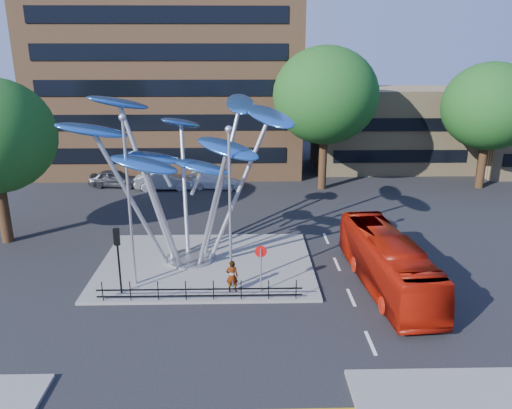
{
  "coord_description": "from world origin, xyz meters",
  "views": [
    {
      "loc": [
        1.24,
        -20.17,
        11.94
      ],
      "look_at": [
        1.79,
        4.0,
        4.27
      ],
      "focal_mm": 35.0,
      "sensor_mm": 36.0,
      "label": 1
    }
  ],
  "objects_px": {
    "red_bus": "(387,262)",
    "parked_car_mid": "(164,180)",
    "street_lamp_right": "(230,195)",
    "pedestrian": "(232,276)",
    "tree_right": "(325,96)",
    "street_lamp_left": "(128,187)",
    "tree_far": "(490,107)",
    "parked_car_right": "(216,181)",
    "traffic_light_island": "(118,247)",
    "leaf_sculpture": "(184,144)",
    "parked_car_left": "(115,178)",
    "no_entry_sign_island": "(261,261)"
  },
  "relations": [
    {
      "from": "tree_right",
      "to": "street_lamp_right",
      "type": "bearing_deg",
      "value": -111.54
    },
    {
      "from": "tree_right",
      "to": "leaf_sculpture",
      "type": "xyz_separation_m",
      "value": [
        -10.07,
        -15.32,
        -1.16
      ]
    },
    {
      "from": "pedestrian",
      "to": "parked_car_mid",
      "type": "bearing_deg",
      "value": -71.57
    },
    {
      "from": "no_entry_sign_island",
      "to": "parked_car_mid",
      "type": "height_order",
      "value": "no_entry_sign_island"
    },
    {
      "from": "pedestrian",
      "to": "parked_car_mid",
      "type": "distance_m",
      "value": 20.55
    },
    {
      "from": "tree_far",
      "to": "parked_car_mid",
      "type": "relative_size",
      "value": 2.16
    },
    {
      "from": "tree_far",
      "to": "street_lamp_left",
      "type": "relative_size",
      "value": 1.23
    },
    {
      "from": "tree_right",
      "to": "red_bus",
      "type": "bearing_deg",
      "value": -88.48
    },
    {
      "from": "leaf_sculpture",
      "to": "street_lamp_right",
      "type": "height_order",
      "value": "leaf_sculpture"
    },
    {
      "from": "traffic_light_island",
      "to": "street_lamp_left",
      "type": "bearing_deg",
      "value": 63.43
    },
    {
      "from": "traffic_light_island",
      "to": "red_bus",
      "type": "relative_size",
      "value": 0.34
    },
    {
      "from": "tree_far",
      "to": "traffic_light_island",
      "type": "relative_size",
      "value": 3.16
    },
    {
      "from": "street_lamp_right",
      "to": "pedestrian",
      "type": "height_order",
      "value": "street_lamp_right"
    },
    {
      "from": "tree_far",
      "to": "street_lamp_left",
      "type": "height_order",
      "value": "tree_far"
    },
    {
      "from": "tree_right",
      "to": "pedestrian",
      "type": "relative_size",
      "value": 7.19
    },
    {
      "from": "traffic_light_island",
      "to": "parked_car_left",
      "type": "distance_m",
      "value": 21.25
    },
    {
      "from": "street_lamp_left",
      "to": "parked_car_mid",
      "type": "height_order",
      "value": "street_lamp_left"
    },
    {
      "from": "traffic_light_island",
      "to": "parked_car_right",
      "type": "relative_size",
      "value": 0.75
    },
    {
      "from": "tree_right",
      "to": "pedestrian",
      "type": "bearing_deg",
      "value": -110.88
    },
    {
      "from": "tree_far",
      "to": "street_lamp_right",
      "type": "xyz_separation_m",
      "value": [
        -21.5,
        -19.0,
        -2.01
      ]
    },
    {
      "from": "tree_far",
      "to": "red_bus",
      "type": "xyz_separation_m",
      "value": [
        -13.5,
        -18.89,
        -5.71
      ]
    },
    {
      "from": "tree_far",
      "to": "no_entry_sign_island",
      "type": "height_order",
      "value": "tree_far"
    },
    {
      "from": "traffic_light_island",
      "to": "red_bus",
      "type": "bearing_deg",
      "value": 2.6
    },
    {
      "from": "pedestrian",
      "to": "red_bus",
      "type": "bearing_deg",
      "value": -175.19
    },
    {
      "from": "tree_right",
      "to": "street_lamp_left",
      "type": "height_order",
      "value": "tree_right"
    },
    {
      "from": "leaf_sculpture",
      "to": "red_bus",
      "type": "xyz_separation_m",
      "value": [
        10.57,
        -3.57,
        -5.48
      ]
    },
    {
      "from": "street_lamp_left",
      "to": "tree_far",
      "type": "bearing_deg",
      "value": 34.92
    },
    {
      "from": "no_entry_sign_island",
      "to": "parked_car_mid",
      "type": "bearing_deg",
      "value": 111.77
    },
    {
      "from": "tree_far",
      "to": "red_bus",
      "type": "height_order",
      "value": "tree_far"
    },
    {
      "from": "tree_right",
      "to": "no_entry_sign_island",
      "type": "relative_size",
      "value": 4.94
    },
    {
      "from": "red_bus",
      "to": "parked_car_mid",
      "type": "xyz_separation_m",
      "value": [
        -14.3,
        18.93,
        -0.57
      ]
    },
    {
      "from": "street_lamp_left",
      "to": "pedestrian",
      "type": "xyz_separation_m",
      "value": [
        5.06,
        -1.0,
        -4.36
      ]
    },
    {
      "from": "no_entry_sign_island",
      "to": "tree_far",
      "type": "bearing_deg",
      "value": 44.25
    },
    {
      "from": "street_lamp_right",
      "to": "tree_far",
      "type": "bearing_deg",
      "value": 41.47
    },
    {
      "from": "no_entry_sign_island",
      "to": "parked_car_left",
      "type": "xyz_separation_m",
      "value": [
        -12.3,
        20.48,
        -1.05
      ]
    },
    {
      "from": "tree_right",
      "to": "red_bus",
      "type": "distance_m",
      "value": 20.03
    },
    {
      "from": "tree_right",
      "to": "parked_car_mid",
      "type": "xyz_separation_m",
      "value": [
        -13.8,
        0.04,
        -7.21
      ]
    },
    {
      "from": "tree_right",
      "to": "parked_car_right",
      "type": "relative_size",
      "value": 2.67
    },
    {
      "from": "parked_car_left",
      "to": "parked_car_right",
      "type": "distance_m",
      "value": 9.03
    },
    {
      "from": "no_entry_sign_island",
      "to": "parked_car_right",
      "type": "xyz_separation_m",
      "value": [
        -3.3,
        19.82,
        -1.16
      ]
    },
    {
      "from": "leaf_sculpture",
      "to": "street_lamp_left",
      "type": "xyz_separation_m",
      "value": [
        -2.43,
        -3.18,
        -1.52
      ]
    },
    {
      "from": "no_entry_sign_island",
      "to": "parked_car_left",
      "type": "bearing_deg",
      "value": 120.98
    },
    {
      "from": "tree_far",
      "to": "parked_car_mid",
      "type": "bearing_deg",
      "value": 179.91
    },
    {
      "from": "tree_far",
      "to": "parked_car_right",
      "type": "height_order",
      "value": "tree_far"
    },
    {
      "from": "street_lamp_left",
      "to": "parked_car_left",
      "type": "bearing_deg",
      "value": 106.56
    },
    {
      "from": "tree_right",
      "to": "parked_car_left",
      "type": "relative_size",
      "value": 2.7
    },
    {
      "from": "street_lamp_left",
      "to": "parked_car_right",
      "type": "bearing_deg",
      "value": 80.36
    },
    {
      "from": "pedestrian",
      "to": "parked_car_mid",
      "type": "height_order",
      "value": "pedestrian"
    },
    {
      "from": "leaf_sculpture",
      "to": "pedestrian",
      "type": "distance_m",
      "value": 7.68
    },
    {
      "from": "street_lamp_right",
      "to": "traffic_light_island",
      "type": "distance_m",
      "value": 6.05
    }
  ]
}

